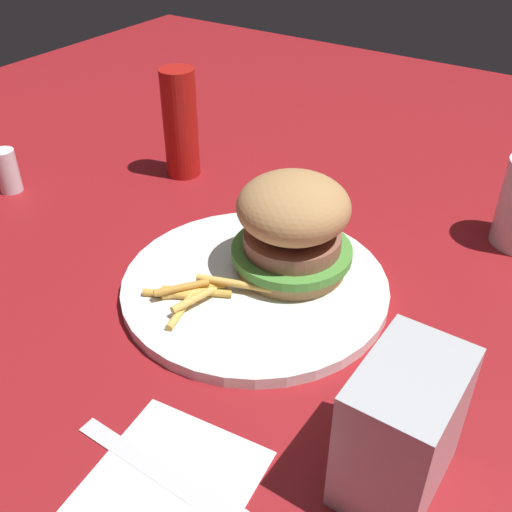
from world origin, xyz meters
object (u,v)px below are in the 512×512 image
(sandwich, at_px, (293,225))
(napkin_dispenser, at_px, (402,429))
(plate, at_px, (256,286))
(fork, at_px, (173,480))
(ketchup_bottle, at_px, (180,124))
(salt_shaker, at_px, (7,171))
(napkin, at_px, (171,481))
(fries_pile, at_px, (195,292))

(sandwich, height_order, napkin_dispenser, sandwich)
(plate, distance_m, napkin_dispenser, 0.24)
(fork, distance_m, ketchup_bottle, 0.47)
(sandwich, bearing_deg, salt_shaker, 5.81)
(ketchup_bottle, relative_size, salt_shaker, 2.54)
(ketchup_bottle, xyz_separation_m, salt_shaker, (0.15, 0.16, -0.04))
(plate, xyz_separation_m, salt_shaker, (0.37, 0.00, 0.02))
(plate, height_order, ketchup_bottle, ketchup_bottle)
(plate, distance_m, napkin, 0.22)
(salt_shaker, bearing_deg, ketchup_bottle, -133.86)
(plate, xyz_separation_m, fork, (-0.07, 0.21, -0.00))
(fries_pile, distance_m, napkin_dispenser, 0.24)
(napkin_dispenser, bearing_deg, fries_pile, -106.39)
(ketchup_bottle, bearing_deg, salt_shaker, 46.14)
(fries_pile, relative_size, salt_shaker, 1.94)
(fries_pile, height_order, ketchup_bottle, ketchup_bottle)
(plate, distance_m, salt_shaker, 0.37)
(ketchup_bottle, bearing_deg, napkin, 128.18)
(fries_pile, distance_m, salt_shaker, 0.34)
(sandwich, xyz_separation_m, napkin_dispenser, (-0.18, 0.16, -0.01))
(fries_pile, height_order, napkin_dispenser, napkin_dispenser)
(sandwich, xyz_separation_m, napkin, (-0.05, 0.25, -0.06))
(fork, xyz_separation_m, napkin_dispenser, (-0.12, -0.09, 0.05))
(sandwich, relative_size, fries_pile, 1.13)
(fries_pile, xyz_separation_m, salt_shaker, (0.34, -0.05, 0.01))
(napkin_dispenser, relative_size, ketchup_bottle, 0.75)
(fork, height_order, salt_shaker, salt_shaker)
(fries_pile, relative_size, napkin, 0.97)
(fork, bearing_deg, sandwich, -77.75)
(fries_pile, height_order, fork, fries_pile)
(plate, distance_m, fries_pile, 0.06)
(sandwich, bearing_deg, plate, 65.86)
(napkin, height_order, ketchup_bottle, ketchup_bottle)
(napkin, bearing_deg, sandwich, -78.10)
(plate, xyz_separation_m, napkin_dispenser, (-0.20, 0.12, 0.05))
(plate, bearing_deg, sandwich, -114.14)
(sandwich, height_order, fries_pile, sandwich)
(sandwich, bearing_deg, ketchup_bottle, -26.61)
(napkin, relative_size, ketchup_bottle, 0.79)
(fries_pile, bearing_deg, plate, -122.91)
(napkin_dispenser, distance_m, ketchup_bottle, 0.50)
(plate, bearing_deg, napkin_dispenser, 147.97)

